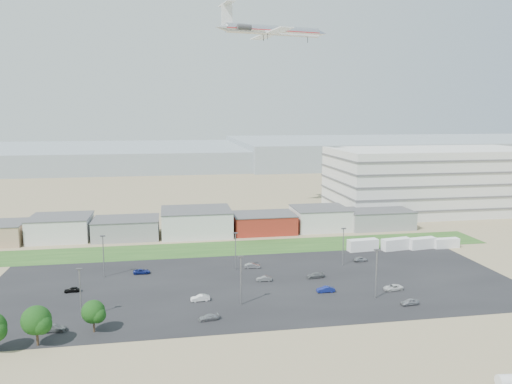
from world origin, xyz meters
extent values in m
plane|color=#7E7050|center=(0.00, 0.00, 0.00)|extent=(700.00, 700.00, 0.00)
cube|color=black|center=(5.00, 20.00, 0.01)|extent=(120.00, 50.00, 0.01)
cube|color=#234C1C|center=(0.00, 52.00, 0.01)|extent=(160.00, 16.00, 0.02)
cube|color=silver|center=(90.00, 95.00, 12.50)|extent=(80.00, 40.00, 25.00)
imported|color=silver|center=(34.02, 11.02, 0.61)|extent=(4.58, 2.46, 1.22)
imported|color=navy|center=(18.89, 12.37, 0.65)|extent=(3.98, 1.40, 1.31)
imported|color=#A5A5AA|center=(33.54, 2.32, 0.65)|extent=(3.92, 1.90, 1.29)
imported|color=#A5A5AA|center=(-7.65, 1.80, 0.56)|extent=(4.02, 2.05, 1.12)
imported|color=silver|center=(-8.56, 11.90, 0.66)|extent=(4.09, 1.73, 1.31)
imported|color=black|center=(-35.91, 22.00, 0.58)|extent=(3.47, 1.61, 1.15)
imported|color=#595B5E|center=(6.97, 21.92, 0.59)|extent=(3.64, 1.46, 1.18)
imported|color=#A5A5AA|center=(35.11, 32.84, 0.65)|extent=(3.97, 2.00, 1.30)
imported|color=navy|center=(-21.51, 32.43, 0.57)|extent=(4.13, 1.93, 1.15)
imported|color=#595B5E|center=(-35.36, 1.62, 0.65)|extent=(4.59, 2.14, 1.30)
imported|color=#A5A5AA|center=(5.91, 32.01, 0.65)|extent=(4.09, 1.83, 1.31)
imported|color=#595B5E|center=(19.42, 22.15, 0.62)|extent=(4.44, 2.19, 1.24)
camera|label=1|loc=(-14.24, -88.04, 38.74)|focal=35.00mm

